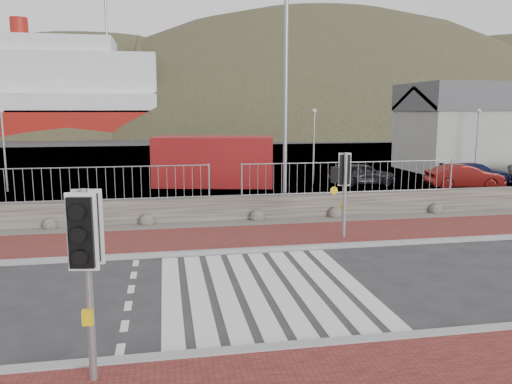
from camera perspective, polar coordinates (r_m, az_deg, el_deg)
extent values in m
plane|color=#28282B|center=(11.68, 0.88, -10.98)|extent=(220.00, 220.00, 0.00)
cube|color=maroon|center=(15.91, -2.30, -5.28)|extent=(40.00, 3.00, 0.08)
cube|color=gray|center=(8.98, 4.80, -17.21)|extent=(40.00, 0.25, 0.12)
cube|color=gray|center=(14.48, -1.46, -6.73)|extent=(40.00, 0.25, 0.12)
cube|color=silver|center=(11.48, -9.66, -11.46)|extent=(0.42, 5.60, 0.01)
cube|color=silver|center=(11.50, -6.61, -11.35)|extent=(0.42, 5.60, 0.01)
cube|color=silver|center=(11.55, -3.59, -11.22)|extent=(0.42, 5.60, 0.01)
cube|color=silver|center=(11.63, -0.59, -11.05)|extent=(0.42, 5.60, 0.01)
cube|color=silver|center=(11.74, 2.34, -10.86)|extent=(0.42, 5.60, 0.01)
cube|color=silver|center=(11.88, 5.22, -10.64)|extent=(0.42, 5.60, 0.01)
cube|color=silver|center=(12.05, 8.01, -10.40)|extent=(0.42, 5.60, 0.01)
cube|color=silver|center=(12.24, 10.72, -10.15)|extent=(0.42, 5.60, 0.01)
cube|color=#59544C|center=(17.84, -3.21, -3.71)|extent=(40.00, 1.50, 0.06)
cube|color=#423D36|center=(18.53, -3.54, -1.89)|extent=(40.00, 0.60, 0.90)
cylinder|color=gray|center=(18.19, -18.73, 2.68)|extent=(8.40, 0.04, 0.04)
cylinder|color=gray|center=(18.14, -5.39, 1.21)|extent=(0.07, 0.07, 1.20)
cylinder|color=gray|center=(19.29, 10.79, 3.37)|extent=(8.40, 0.04, 0.04)
cylinder|color=gray|center=(18.28, -1.64, 1.31)|extent=(0.07, 0.07, 1.20)
cylinder|color=gray|center=(21.24, 21.38, 1.79)|extent=(0.07, 0.07, 1.20)
cube|color=#4C4C4F|center=(38.91, -7.19, 3.31)|extent=(120.00, 40.00, 0.50)
cube|color=#3F4C54|center=(73.78, -8.77, 6.11)|extent=(220.00, 50.00, 0.05)
cube|color=silver|center=(80.37, -22.29, 12.22)|extent=(30.00, 12.00, 6.00)
cube|color=silver|center=(80.72, -22.47, 15.05)|extent=(18.00, 10.00, 2.50)
cylinder|color=maroon|center=(81.91, -25.44, 16.53)|extent=(2.40, 2.40, 3.00)
cylinder|color=gray|center=(80.08, -16.76, 18.29)|extent=(0.30, 0.30, 6.00)
cube|color=#9E9E99|center=(37.87, 25.54, 5.34)|extent=(12.00, 6.00, 4.00)
cube|color=#4C4C51|center=(37.82, 25.85, 9.72)|extent=(12.20, 6.20, 1.80)
ellipsoid|color=#2B2F1C|center=(102.34, -17.37, -4.66)|extent=(106.40, 68.40, 76.00)
ellipsoid|color=#2B2F1C|center=(108.02, 7.40, -6.86)|extent=(140.00, 90.00, 100.00)
ellipsoid|color=#2B2F1C|center=(127.52, 27.12, -2.55)|extent=(112.00, 72.00, 80.00)
cylinder|color=gray|center=(7.77, -18.56, -10.54)|extent=(0.12, 0.12, 2.97)
cube|color=#E4B70D|center=(7.90, -18.42, -13.07)|extent=(0.16, 0.10, 0.23)
cube|color=black|center=(7.52, -18.92, -4.06)|extent=(0.46, 0.31, 1.11)
sphere|color=#0CE53F|center=(7.60, -18.79, -6.40)|extent=(0.16, 0.16, 0.16)
cylinder|color=gray|center=(15.85, 10.11, -0.52)|extent=(0.11, 0.11, 2.76)
cube|color=#E4B70D|center=(15.91, 10.07, -1.74)|extent=(0.15, 0.10, 0.22)
cube|color=black|center=(15.73, 10.19, 2.49)|extent=(0.42, 0.28, 1.04)
sphere|color=#0CE53F|center=(15.77, 10.16, 1.43)|extent=(0.15, 0.15, 0.15)
cube|color=black|center=(15.67, 8.95, 1.96)|extent=(0.24, 0.18, 0.49)
cylinder|color=gray|center=(19.40, 3.39, 10.72)|extent=(0.16, 0.16, 9.05)
cube|color=maroon|center=(27.11, -4.80, 3.53)|extent=(6.75, 3.93, 2.64)
imported|color=black|center=(27.86, 12.05, 2.05)|extent=(3.63, 1.53, 1.23)
imported|color=#5D0F0D|center=(28.13, 22.73, 1.64)|extent=(3.99, 1.89, 1.26)
imported|color=#121438|center=(30.79, 23.87, 2.02)|extent=(3.98, 2.03, 1.11)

